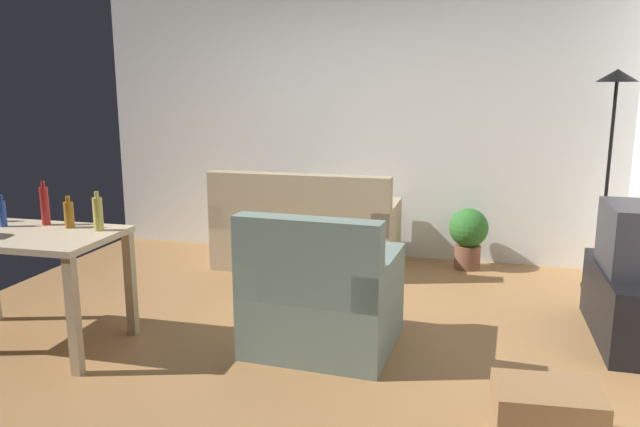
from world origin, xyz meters
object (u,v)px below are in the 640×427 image
(armchair, at_px, (322,300))
(bottle_squat, at_px, (98,213))
(torchiere_lamp, at_px, (613,120))
(potted_plant, at_px, (468,234))
(tv, at_px, (638,238))
(bottle_amber, at_px, (69,214))
(tv_stand, at_px, (631,305))
(bottle_red, at_px, (45,205))
(desk, at_px, (23,249))
(storage_box, at_px, (546,417))
(bottle_blue, at_px, (2,213))
(couch, at_px, (306,234))

(armchair, height_order, bottle_squat, bottle_squat)
(torchiere_lamp, height_order, potted_plant, torchiere_lamp)
(tv, relative_size, bottle_amber, 2.83)
(tv, xyz_separation_m, potted_plant, (-1.09, 1.41, -0.37))
(tv_stand, relative_size, bottle_red, 3.70)
(tv, bearing_deg, desk, 105.75)
(tv, bearing_deg, bottle_squat, 105.07)
(bottle_amber, bearing_deg, tv, 13.81)
(storage_box, bearing_deg, torchiere_lamp, 75.36)
(tv_stand, relative_size, storage_box, 2.29)
(bottle_blue, bearing_deg, tv_stand, 13.45)
(tv, bearing_deg, storage_box, 155.29)
(tv, relative_size, desk, 0.50)
(tv_stand, height_order, armchair, armchair)
(potted_plant, distance_m, storage_box, 2.92)
(tv_stand, xyz_separation_m, bottle_squat, (-3.38, -0.91, 0.63))
(tv, distance_m, desk, 3.99)
(armchair, height_order, bottle_red, bottle_red)
(couch, relative_size, bottle_amber, 7.86)
(bottle_red, bearing_deg, couch, 57.29)
(desk, xyz_separation_m, potted_plant, (2.75, 2.50, -0.32))
(desk, xyz_separation_m, storage_box, (3.16, -0.39, -0.50))
(bottle_blue, xyz_separation_m, bottle_red, (0.24, 0.11, 0.04))
(potted_plant, relative_size, bottle_squat, 2.23)
(armchair, bearing_deg, tv, -158.48)
(storage_box, distance_m, bottle_red, 3.29)
(tv, distance_m, bottle_amber, 3.73)
(torchiere_lamp, height_order, bottle_blue, torchiere_lamp)
(tv, relative_size, storage_box, 1.25)
(desk, height_order, bottle_blue, bottle_blue)
(tv_stand, distance_m, armchair, 2.07)
(bottle_squat, bearing_deg, storage_box, -11.62)
(bottle_blue, bearing_deg, bottle_squat, 5.01)
(storage_box, bearing_deg, couch, 126.34)
(torchiere_lamp, bearing_deg, desk, -150.27)
(couch, distance_m, torchiere_lamp, 2.79)
(couch, xyz_separation_m, bottle_amber, (-1.05, -1.99, 0.54))
(bottle_amber, xyz_separation_m, bottle_squat, (0.23, -0.02, 0.02))
(couch, height_order, bottle_blue, bottle_blue)
(couch, distance_m, armchair, 1.85)
(torchiere_lamp, bearing_deg, tv, -89.81)
(desk, relative_size, bottle_amber, 5.72)
(storage_box, height_order, bottle_squat, bottle_squat)
(bottle_red, bearing_deg, desk, -92.03)
(potted_plant, bearing_deg, bottle_blue, -141.31)
(couch, distance_m, bottle_red, 2.40)
(tv, height_order, bottle_blue, bottle_blue)
(potted_plant, xyz_separation_m, bottle_blue, (-2.98, -2.39, 0.52))
(desk, xyz_separation_m, bottle_amber, (0.21, 0.19, 0.20))
(armchair, xyz_separation_m, bottle_amber, (-1.65, -0.24, 0.53))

